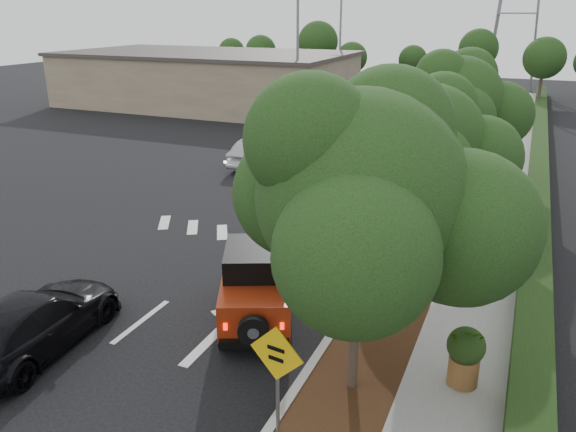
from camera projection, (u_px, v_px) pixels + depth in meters
The scene contains 19 objects.
ground at pixel (141, 321), 13.93m from camera, with size 120.00×120.00×0.00m, color black.
curb at pixel (420, 200), 22.55m from camera, with size 0.20×70.00×0.15m, color #9E9B93.
planting_strip at pixel (445, 204), 22.18m from camera, with size 1.80×70.00×0.12m, color black.
sidewalk at pixel (496, 210), 21.48m from camera, with size 2.00×70.00×0.12m, color gray.
hedge at pixel (537, 207), 20.85m from camera, with size 0.80×70.00×0.80m, color black.
commercial_building at pixel (207, 80), 45.04m from camera, with size 22.00×12.00×4.00m, color #807358.
transmission_tower at pixel (507, 92), 53.10m from camera, with size 7.00×4.00×28.00m, color slate, non-canonical shape.
street_tree_near at pixel (352, 390), 11.43m from camera, with size 3.80×3.80×5.92m, color #153311, non-canonical shape.
street_tree_mid at pixel (418, 258), 17.46m from camera, with size 3.20×3.20×5.32m, color #153311, non-canonical shape.
street_tree_far at pixel (449, 198), 23.07m from camera, with size 3.40×3.40×5.62m, color #153311, non-canonical shape.
light_pole_a at pixel (297, 122), 38.76m from camera, with size 2.00×0.22×9.00m, color slate, non-canonical shape.
light_pole_b at pixel (338, 98), 49.48m from camera, with size 2.00×0.22×9.00m, color slate, non-canonical shape.
red_jeep at pixel (256, 283), 13.80m from camera, with size 2.87×3.82×1.87m.
silver_suv_ahead at pixel (351, 168), 24.77m from camera, with size 2.33×5.05×1.40m, color #B2B6BA.
black_suv_oncoming at pixel (33, 322), 12.60m from camera, with size 1.91×4.70×1.36m, color black.
silver_sedan_oncoming at pixel (260, 152), 27.60m from camera, with size 1.47×4.22×1.39m, color #93969A.
parked_suv at pixel (284, 109), 39.70m from camera, with size 1.55×3.85×1.31m, color #A3A6AB.
speed_hump_sign at pixel (277, 367), 9.55m from camera, with size 1.05×0.17×2.24m.
terracotta_planter at pixel (466, 351), 11.16m from camera, with size 0.76×0.76×1.33m.
Camera 1 is at (8.16, -9.74, 7.27)m, focal length 35.00 mm.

